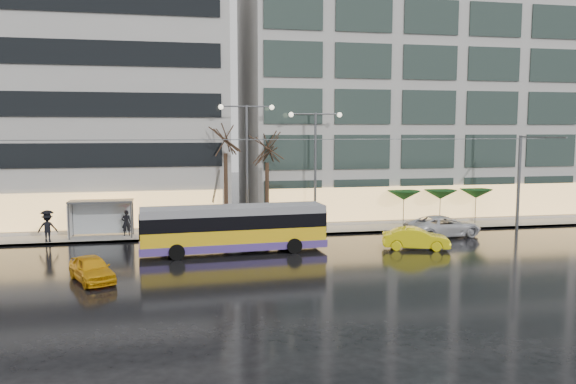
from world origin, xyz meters
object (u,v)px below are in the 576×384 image
object	(u,v)px
bus_shelter	(96,210)
trolleybus	(234,230)
street_lamp_near	(247,150)
taxi_a	(92,269)

from	to	relation	value
bus_shelter	trolleybus	bearing A→B (deg)	-35.11
street_lamp_near	trolleybus	bearing A→B (deg)	-104.22
street_lamp_near	taxi_a	xyz separation A→B (m)	(-9.07, -11.51, -5.35)
trolleybus	street_lamp_near	xyz separation A→B (m)	(1.59, 6.29, 4.60)
trolleybus	bus_shelter	size ratio (longest dim) A/B	2.67
trolleybus	taxi_a	world-z (taller)	trolleybus
trolleybus	bus_shelter	bearing A→B (deg)	144.89
trolleybus	taxi_a	xyz separation A→B (m)	(-7.48, -5.22, -0.75)
street_lamp_near	taxi_a	bearing A→B (deg)	-128.23
trolleybus	bus_shelter	xyz separation A→B (m)	(-8.79, 6.18, 0.57)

